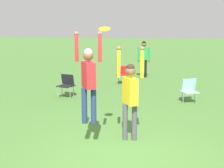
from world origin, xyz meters
TOP-DOWN VIEW (x-y plane):
  - ground_plane at (0.00, 0.00)m, footprint 120.00×120.00m
  - person_jumping at (-0.64, 0.28)m, footprint 0.61×0.50m
  - person_defending at (0.21, 0.75)m, footprint 0.63×0.51m
  - frisbee at (-0.35, 0.65)m, footprint 0.26×0.25m
  - camping_chair_0 at (-2.55, 4.85)m, footprint 0.66×0.70m
  - camping_chair_2 at (-0.82, 7.82)m, footprint 0.60×0.64m
  - camping_chair_3 at (1.89, 4.74)m, footprint 0.66×0.71m
  - person_spectator_near at (0.03, 9.78)m, footprint 0.63×0.24m

SIDE VIEW (x-z plane):
  - ground_plane at x=0.00m, z-range 0.00..0.00m
  - camping_chair_3 at x=1.89m, z-range 0.06..0.86m
  - camping_chair_2 at x=-0.82m, z-range 0.08..0.89m
  - camping_chair_0 at x=-2.55m, z-range 0.09..0.92m
  - person_spectator_near at x=0.03m, z-range 0.21..2.06m
  - person_defending at x=0.21m, z-range 0.07..2.24m
  - person_jumping at x=-0.64m, z-range 0.56..2.56m
  - frisbee at x=-0.35m, z-range 2.50..2.60m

